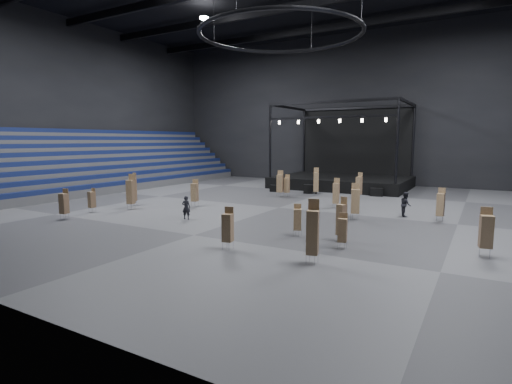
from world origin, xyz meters
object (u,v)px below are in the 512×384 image
Objects in this scene: stage at (344,174)px; chair_stack_3 at (280,183)px; flight_case_left at (275,188)px; chair_stack_14 at (343,230)px; flight_case_mid at (311,189)px; chair_stack_4 at (441,204)px; man_center at (186,208)px; crew_member at (405,204)px; chair_stack_10 at (228,227)px; chair_stack_11 at (359,185)px; chair_stack_5 at (316,182)px; chair_stack_9 at (195,192)px; chair_stack_16 at (486,231)px; flight_case_right at (377,192)px; chair_stack_6 at (133,189)px; chair_stack_12 at (355,201)px; chair_stack_7 at (287,185)px; chair_stack_8 at (336,193)px; chair_stack_2 at (313,231)px; chair_stack_1 at (92,199)px; chair_stack_0 at (342,219)px; chair_stack_17 at (131,191)px; chair_stack_13 at (297,219)px; chair_stack_15 at (64,203)px.

stage is 11.15m from chair_stack_3.
flight_case_left is 0.59× the size of chair_stack_14.
flight_case_mid is 0.60× the size of chair_stack_4.
crew_member is at bearing -164.89° from man_center.
chair_stack_11 is (0.76, 19.94, 0.11)m from chair_stack_10.
crew_member is (9.17, -6.63, -0.50)m from chair_stack_5.
crew_member reaches higher than flight_case_left.
chair_stack_5 is (-11.43, 7.31, 0.21)m from chair_stack_4.
chair_stack_16 reaches higher than chair_stack_9.
flight_case_left is 9.94m from flight_case_right.
chair_stack_5 is 16.57m from chair_stack_6.
chair_stack_12 is at bearing 93.29° from chair_stack_14.
chair_stack_14 is (14.11, -6.30, -0.21)m from chair_stack_9.
flight_case_mid is 0.50× the size of chair_stack_6.
stage is at bearing 99.23° from chair_stack_14.
chair_stack_11 is (6.14, 2.19, 0.11)m from chair_stack_7.
chair_stack_3 is 1.13× the size of chair_stack_9.
chair_stack_8 reaches higher than chair_stack_9.
flight_case_mid is 21.38m from chair_stack_10.
chair_stack_9 is at bearing 132.39° from chair_stack_2.
flight_case_mid is 15.14m from chair_stack_4.
chair_stack_1 is 0.67× the size of chair_stack_6.
chair_stack_0 is 17.08m from chair_stack_17.
chair_stack_5 is (-5.07, -2.52, 0.97)m from flight_case_right.
chair_stack_1 is 0.82× the size of chair_stack_9.
chair_stack_12 is 9.27m from chair_stack_16.
chair_stack_9 is (-1.41, -11.22, 0.81)m from flight_case_left.
chair_stack_17 is (-14.57, -16.50, 0.99)m from flight_case_right.
chair_stack_3 is at bearing -103.68° from stage.
man_center is at bearing -97.90° from flight_case_mid.
chair_stack_17 is at bearing -131.45° from flight_case_right.
flight_case_right is (5.06, -5.96, -1.07)m from stage.
chair_stack_17 is (-13.42, -8.21, 0.17)m from chair_stack_8.
chair_stack_4 is 10.59m from chair_stack_11.
chair_stack_1 is 0.86× the size of chair_stack_10.
chair_stack_3 is (-10.25, 17.39, -0.11)m from chair_stack_2.
chair_stack_8 is 5.34m from crew_member.
chair_stack_3 is 1.38× the size of chair_stack_13.
flight_case_left is 0.78× the size of flight_case_mid.
chair_stack_3 reaches higher than chair_stack_16.
chair_stack_9 is 0.81× the size of chair_stack_17.
chair_stack_6 is 1.29× the size of chair_stack_10.
chair_stack_11 reaches higher than chair_stack_10.
chair_stack_15 is at bearing -127.16° from chair_stack_7.
chair_stack_12 is at bearing 60.56° from chair_stack_10.
chair_stack_10 reaches higher than chair_stack_1.
chair_stack_7 is (-2.13, -10.42, -0.34)m from stage.
chair_stack_1 is at bearing -113.75° from stage.
flight_case_right is 5.74m from chair_stack_5.
man_center reaches higher than flight_case_mid.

